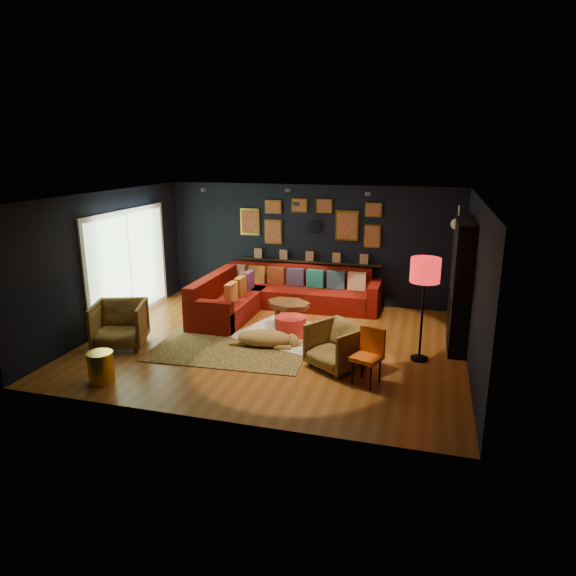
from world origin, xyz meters
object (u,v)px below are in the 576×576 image
(armchair_right, at_px, (337,344))
(orange_chair, at_px, (369,352))
(coffee_table, at_px, (288,307))
(dog, at_px, (264,335))
(floor_lamp, at_px, (425,275))
(gold_stool, at_px, (101,367))
(pouf, at_px, (291,327))
(armchair_left, at_px, (119,322))
(sectional, at_px, (272,296))

(armchair_right, distance_m, orange_chair, 0.68)
(coffee_table, height_order, dog, coffee_table)
(floor_lamp, distance_m, dog, 2.89)
(armchair_right, bearing_deg, gold_stool, -121.96)
(pouf, relative_size, floor_lamp, 0.33)
(armchair_right, height_order, floor_lamp, floor_lamp)
(pouf, bearing_deg, armchair_right, -45.93)
(dog, bearing_deg, armchair_left, -174.33)
(coffee_table, height_order, orange_chair, orange_chair)
(gold_stool, xyz_separation_m, orange_chair, (3.80, 1.06, 0.25))
(pouf, xyz_separation_m, gold_stool, (-2.20, -2.54, 0.02))
(armchair_left, bearing_deg, floor_lamp, -10.38)
(sectional, bearing_deg, armchair_left, -126.15)
(sectional, relative_size, dog, 2.64)
(gold_stool, bearing_deg, sectional, 70.83)
(sectional, xyz_separation_m, pouf, (0.81, -1.45, -0.11))
(armchair_left, bearing_deg, orange_chair, -22.97)
(coffee_table, relative_size, dog, 0.85)
(coffee_table, xyz_separation_m, orange_chair, (1.81, -2.09, 0.09))
(sectional, xyz_separation_m, coffee_table, (0.60, -0.84, 0.07))
(floor_lamp, bearing_deg, coffee_table, 158.00)
(sectional, xyz_separation_m, armchair_left, (-1.94, -2.65, 0.11))
(orange_chair, bearing_deg, pouf, 157.50)
(coffee_table, height_order, armchair_right, armchair_right)
(coffee_table, height_order, floor_lamp, floor_lamp)
(sectional, distance_m, armchair_right, 3.15)
(pouf, height_order, armchair_left, armchair_left)
(sectional, height_order, armchair_left, armchair_left)
(dog, bearing_deg, sectional, 94.70)
(armchair_left, distance_m, armchair_right, 3.80)
(gold_stool, height_order, dog, gold_stool)
(coffee_table, distance_m, armchair_right, 2.11)
(coffee_table, height_order, armchair_left, armchair_left)
(dog, bearing_deg, orange_chair, -34.78)
(dog, bearing_deg, armchair_right, -30.12)
(armchair_left, distance_m, dog, 2.52)
(sectional, relative_size, armchair_right, 4.30)
(gold_stool, xyz_separation_m, floor_lamp, (4.50, 2.13, 1.20))
(floor_lamp, bearing_deg, orange_chair, -123.25)
(orange_chair, relative_size, floor_lamp, 0.49)
(coffee_table, xyz_separation_m, armchair_right, (1.26, -1.69, 0.00))
(sectional, height_order, orange_chair, sectional)
(armchair_right, xyz_separation_m, gold_stool, (-3.25, -1.46, -0.16))
(pouf, bearing_deg, coffee_table, 109.09)
(armchair_right, bearing_deg, floor_lamp, 62.27)
(armchair_left, xyz_separation_m, orange_chair, (4.35, -0.28, 0.05))
(sectional, height_order, floor_lamp, floor_lamp)
(sectional, bearing_deg, dog, -76.19)
(sectional, height_order, gold_stool, sectional)
(sectional, distance_m, dog, 2.07)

